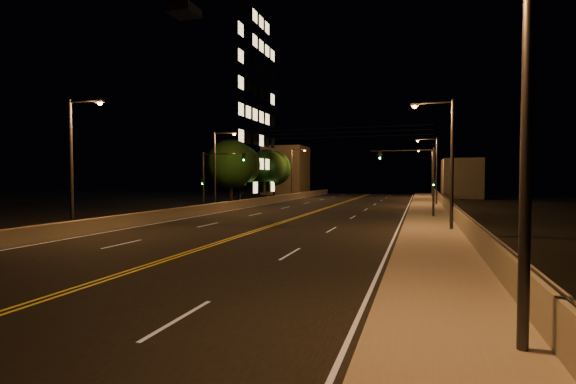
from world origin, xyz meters
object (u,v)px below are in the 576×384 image
(traffic_signal_right, at_px, (420,174))
(tree_0, at_px, (231,164))
(streetlight_2, at_px, (434,166))
(streetlight_1, at_px, (447,156))
(tree_2, at_px, (267,168))
(traffic_signal_left, at_px, (213,174))
(streetlight_0, at_px, (508,104))
(streetlight_4, at_px, (75,156))
(tree_1, at_px, (239,165))
(building_tower, at_px, (184,108))
(streetlight_3, at_px, (430,169))
(streetlight_6, at_px, (293,169))
(streetlight_5, at_px, (218,165))
(tree_3, at_px, (274,168))

(traffic_signal_right, bearing_deg, tree_0, 152.89)
(streetlight_2, bearing_deg, streetlight_1, -90.00)
(streetlight_2, distance_m, tree_2, 27.19)
(streetlight_1, distance_m, traffic_signal_left, 22.02)
(streetlight_0, height_order, streetlight_2, same)
(streetlight_4, height_order, tree_1, tree_1)
(tree_1, bearing_deg, building_tower, 174.93)
(streetlight_0, bearing_deg, tree_0, 121.74)
(streetlight_1, bearing_deg, building_tower, 141.21)
(streetlight_1, bearing_deg, streetlight_2, 90.00)
(streetlight_3, bearing_deg, tree_0, -133.50)
(streetlight_2, height_order, streetlight_6, same)
(streetlight_4, height_order, traffic_signal_right, streetlight_4)
(streetlight_5, xyz_separation_m, traffic_signal_right, (19.86, -3.12, -1.03))
(tree_2, bearing_deg, streetlight_4, -85.05)
(streetlight_0, distance_m, traffic_signal_right, 27.14)
(streetlight_1, xyz_separation_m, streetlight_5, (-21.38, 11.68, 0.00))
(tree_2, bearing_deg, building_tower, -145.90)
(streetlight_0, xyz_separation_m, traffic_signal_left, (-20.26, 27.07, -1.03))
(traffic_signal_right, relative_size, tree_3, 0.74)
(streetlight_1, distance_m, streetlight_3, 45.04)
(streetlight_5, distance_m, streetlight_6, 26.69)
(traffic_signal_left, height_order, tree_2, tree_2)
(streetlight_0, bearing_deg, streetlight_1, 90.00)
(traffic_signal_right, bearing_deg, tree_1, 142.11)
(streetlight_6, bearing_deg, traffic_signal_right, -56.32)
(traffic_signal_right, height_order, tree_0, tree_0)
(tree_0, bearing_deg, streetlight_4, -84.85)
(streetlight_0, relative_size, tree_0, 1.00)
(streetlight_3, bearing_deg, streetlight_2, -90.00)
(streetlight_2, distance_m, tree_0, 24.39)
(streetlight_4, distance_m, tree_3, 46.06)
(streetlight_0, bearing_deg, streetlight_6, 110.61)
(streetlight_4, relative_size, tree_1, 0.99)
(tree_2, bearing_deg, streetlight_1, -54.99)
(streetlight_3, relative_size, streetlight_4, 1.00)
(building_tower, bearing_deg, tree_1, -5.07)
(streetlight_3, height_order, streetlight_5, same)
(streetlight_3, distance_m, building_tower, 40.29)
(streetlight_6, bearing_deg, tree_2, -145.19)
(streetlight_1, xyz_separation_m, tree_1, (-26.26, 27.81, 0.41))
(streetlight_6, bearing_deg, tree_1, -114.79)
(streetlight_3, distance_m, traffic_signal_left, 41.74)
(tree_1, bearing_deg, streetlight_3, 33.26)
(streetlight_0, distance_m, traffic_signal_left, 33.83)
(streetlight_3, relative_size, tree_1, 0.99)
(tree_1, bearing_deg, tree_2, 81.59)
(streetlight_6, bearing_deg, streetlight_5, -90.00)
(streetlight_1, xyz_separation_m, streetlight_4, (-21.38, -6.81, 0.00))
(tree_1, xyz_separation_m, tree_2, (1.18, 7.98, -0.18))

